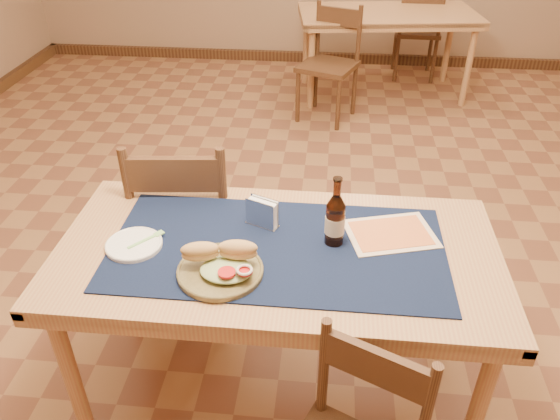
# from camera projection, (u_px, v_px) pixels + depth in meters

# --- Properties ---
(room) EXTENTS (6.04, 7.04, 2.84)m
(room) POSITION_uv_depth(u_px,v_px,m) (297.00, 7.00, 2.26)
(room) COLOR #8C603D
(room) RESTS_ON ground
(main_table) EXTENTS (1.60, 0.80, 0.75)m
(main_table) POSITION_uv_depth(u_px,v_px,m) (277.00, 266.00, 2.01)
(main_table) COLOR #A8824F
(main_table) RESTS_ON ground
(placemat) EXTENTS (1.20, 0.60, 0.01)m
(placemat) POSITION_uv_depth(u_px,v_px,m) (277.00, 248.00, 1.96)
(placemat) COLOR #0D1832
(placemat) RESTS_ON main_table
(baseboard) EXTENTS (6.00, 7.00, 0.10)m
(baseboard) POSITION_uv_depth(u_px,v_px,m) (292.00, 260.00, 3.01)
(baseboard) COLOR #4B301A
(baseboard) RESTS_ON ground
(back_table) EXTENTS (1.62, 0.96, 0.75)m
(back_table) POSITION_uv_depth(u_px,v_px,m) (387.00, 21.00, 4.79)
(back_table) COLOR #A8824F
(back_table) RESTS_ON ground
(chair_main_far) EXTENTS (0.49, 0.49, 0.97)m
(chair_main_far) POSITION_uv_depth(u_px,v_px,m) (187.00, 223.00, 2.52)
(chair_main_far) COLOR #4B301A
(chair_main_far) RESTS_ON ground
(chair_back_near) EXTENTS (0.55, 0.55, 0.91)m
(chair_back_near) POSITION_uv_depth(u_px,v_px,m) (330.00, 62.00, 4.47)
(chair_back_near) COLOR #4B301A
(chair_back_near) RESTS_ON ground
(chair_back_far) EXTENTS (0.43, 0.43, 0.90)m
(chair_back_far) POSITION_uv_depth(u_px,v_px,m) (418.00, 30.00, 5.26)
(chair_back_far) COLOR #4B301A
(chair_back_far) RESTS_ON ground
(sandwich_plate) EXTENTS (0.29, 0.29, 0.11)m
(sandwich_plate) POSITION_uv_depth(u_px,v_px,m) (222.00, 266.00, 1.83)
(sandwich_plate) COLOR brown
(sandwich_plate) RESTS_ON placemat
(side_plate) EXTENTS (0.20, 0.20, 0.02)m
(side_plate) POSITION_uv_depth(u_px,v_px,m) (134.00, 244.00, 1.96)
(side_plate) COLOR white
(side_plate) RESTS_ON placemat
(fork) EXTENTS (0.11, 0.12, 0.00)m
(fork) POSITION_uv_depth(u_px,v_px,m) (149.00, 238.00, 1.98)
(fork) COLOR #86D072
(fork) RESTS_ON side_plate
(beer_bottle) EXTENTS (0.07, 0.07, 0.27)m
(beer_bottle) POSITION_uv_depth(u_px,v_px,m) (335.00, 219.00, 1.93)
(beer_bottle) COLOR #3F1B0B
(beer_bottle) RESTS_ON placemat
(napkin_holder) EXTENTS (0.14, 0.09, 0.11)m
(napkin_holder) POSITION_uv_depth(u_px,v_px,m) (262.00, 213.00, 2.05)
(napkin_holder) COLOR silver
(napkin_holder) RESTS_ON placemat
(menu_card) EXTENTS (0.37, 0.31, 0.01)m
(menu_card) POSITION_uv_depth(u_px,v_px,m) (391.00, 233.00, 2.02)
(menu_card) COLOR beige
(menu_card) RESTS_ON placemat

